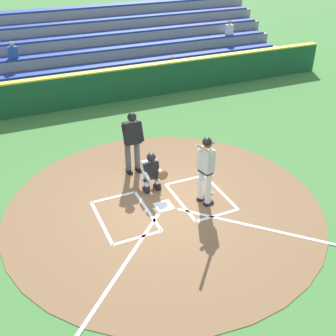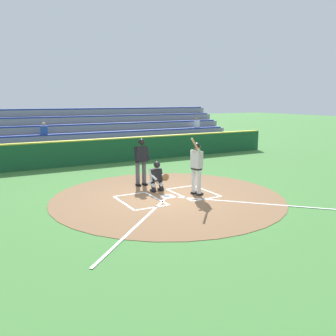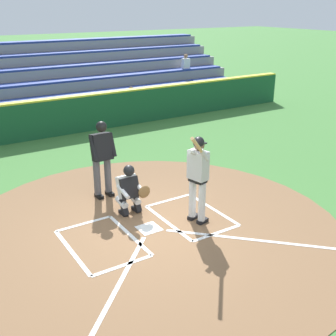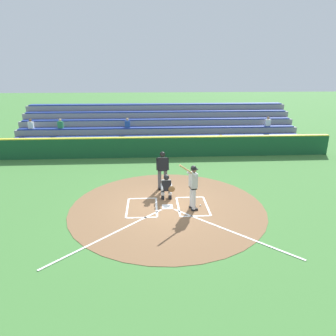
# 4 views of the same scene
# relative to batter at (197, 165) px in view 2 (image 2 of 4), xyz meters

# --- Properties ---
(ground_plane) EXTENTS (120.00, 120.00, 0.00)m
(ground_plane) POSITION_rel_batter_xyz_m (1.00, -0.28, -1.10)
(ground_plane) COLOR #427A38
(dirt_circle) EXTENTS (8.00, 8.00, 0.01)m
(dirt_circle) POSITION_rel_batter_xyz_m (1.00, -0.28, -1.09)
(dirt_circle) COLOR brown
(dirt_circle) RESTS_ON ground
(home_plate_and_chalk) EXTENTS (7.93, 4.91, 0.01)m
(home_plate_and_chalk) POSITION_rel_batter_xyz_m (1.00, 0.60, -1.08)
(home_plate_and_chalk) COLOR white
(home_plate_and_chalk) RESTS_ON dirt_circle
(batter) EXTENTS (0.85, 0.87, 2.13)m
(batter) POSITION_rel_batter_xyz_m (0.00, 0.00, 0.00)
(batter) COLOR silver
(batter) RESTS_ON ground
(catcher) EXTENTS (0.60, 0.60, 1.13)m
(catcher) POSITION_rel_batter_xyz_m (0.98, -1.12, -0.51)
(catcher) COLOR black
(catcher) RESTS_ON ground
(plate_umpire) EXTENTS (0.59, 0.41, 1.86)m
(plate_umpire) POSITION_rel_batter_xyz_m (1.11, -2.21, -0.02)
(plate_umpire) COLOR #4C4C51
(plate_umpire) RESTS_ON ground
(baseball) EXTENTS (0.07, 0.07, 0.07)m
(baseball) POSITION_rel_batter_xyz_m (-0.38, -0.28, -1.06)
(baseball) COLOR white
(baseball) RESTS_ON ground
(backstop_wall) EXTENTS (22.00, 0.36, 1.31)m
(backstop_wall) POSITION_rel_batter_xyz_m (1.00, -7.78, -0.45)
(backstop_wall) COLOR #19512D
(backstop_wall) RESTS_ON ground
(bleacher_stand) EXTENTS (20.00, 5.10, 2.78)m
(bleacher_stand) POSITION_rel_batter_xyz_m (1.00, -11.61, -0.10)
(bleacher_stand) COLOR gray
(bleacher_stand) RESTS_ON ground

